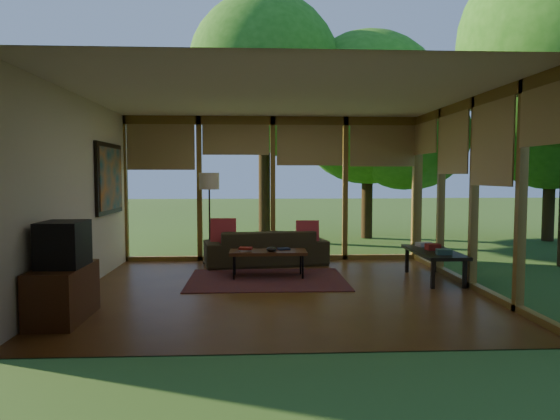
{
  "coord_description": "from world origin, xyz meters",
  "views": [
    {
      "loc": [
        -0.35,
        -6.89,
        1.61
      ],
      "look_at": [
        0.04,
        0.7,
        1.07
      ],
      "focal_mm": 32.0,
      "sensor_mm": 36.0,
      "label": 1
    }
  ],
  "objects": [
    {
      "name": "console_book_c",
      "position": [
        2.4,
        1.01,
        0.49
      ],
      "size": [
        0.27,
        0.22,
        0.06
      ],
      "primitive_type": "cube",
      "rotation": [
        0.0,
        0.0,
        0.26
      ],
      "color": "#AEA69E",
      "rests_on": "side_console"
    },
    {
      "name": "television",
      "position": [
        -2.45,
        -1.33,
        0.85
      ],
      "size": [
        0.45,
        0.55,
        0.5
      ],
      "primitive_type": "cube",
      "color": "black",
      "rests_on": "media_cabinet"
    },
    {
      "name": "rug",
      "position": [
        -0.16,
        0.68,
        0.01
      ],
      "size": [
        2.39,
        1.69,
        0.01
      ],
      "primitive_type": "cube",
      "color": "maroon",
      "rests_on": "floor"
    },
    {
      "name": "ct_book_lower",
      "position": [
        -0.49,
        0.81,
        0.44
      ],
      "size": [
        0.21,
        0.18,
        0.03
      ],
      "primitive_type": "cube",
      "rotation": [
        0.0,
        0.0,
        0.27
      ],
      "color": "#AEA69E",
      "rests_on": "coffee_table"
    },
    {
      "name": "ct_book_side",
      "position": [
        0.11,
        0.94,
        0.44
      ],
      "size": [
        0.21,
        0.18,
        0.03
      ],
      "primitive_type": "cube",
      "rotation": [
        0.0,
        0.0,
        0.22
      ],
      "color": "#161C31",
      "rests_on": "coffee_table"
    },
    {
      "name": "tree_nw",
      "position": [
        -0.1,
        5.35,
        4.11
      ],
      "size": [
        3.65,
        3.65,
        5.95
      ],
      "color": "#322412",
      "rests_on": "ground"
    },
    {
      "name": "tree_ne",
      "position": [
        2.53,
        5.8,
        3.3
      ],
      "size": [
        3.86,
        3.86,
        5.23
      ],
      "color": "#322412",
      "rests_on": "ground"
    },
    {
      "name": "window_wall_back",
      "position": [
        0.0,
        2.5,
        1.35
      ],
      "size": [
        5.5,
        0.12,
        2.7
      ],
      "primitive_type": "cube",
      "color": "olive",
      "rests_on": "ground"
    },
    {
      "name": "wall_painting",
      "position": [
        -2.71,
        1.4,
        1.55
      ],
      "size": [
        0.06,
        1.35,
        1.15
      ],
      "color": "black",
      "rests_on": "wall_left"
    },
    {
      "name": "pillow_left",
      "position": [
        -0.9,
        1.95,
        0.6
      ],
      "size": [
        0.45,
        0.24,
        0.47
      ],
      "primitive_type": "cube",
      "rotation": [
        -0.21,
        0.0,
        0.0
      ],
      "color": "maroon",
      "rests_on": "sofa"
    },
    {
      "name": "floor",
      "position": [
        0.0,
        0.0,
        0.0
      ],
      "size": [
        5.5,
        5.5,
        0.0
      ],
      "primitive_type": "plane",
      "color": "brown",
      "rests_on": "ground"
    },
    {
      "name": "exterior_lawn",
      "position": [
        8.0,
        8.0,
        -0.01
      ],
      "size": [
        40.0,
        40.0,
        0.0
      ],
      "primitive_type": "plane",
      "color": "#305520",
      "rests_on": "ground"
    },
    {
      "name": "wall_front",
      "position": [
        0.0,
        -2.5,
        1.35
      ],
      "size": [
        5.5,
        0.04,
        2.7
      ],
      "primitive_type": "cube",
      "color": "beige",
      "rests_on": "ground"
    },
    {
      "name": "sofa",
      "position": [
        -0.15,
        2.0,
        0.32
      ],
      "size": [
        2.27,
        1.2,
        0.63
      ],
      "primitive_type": "imported",
      "rotation": [
        0.0,
        0.0,
        3.32
      ],
      "color": "#322C19",
      "rests_on": "floor"
    },
    {
      "name": "window_wall_right",
      "position": [
        2.75,
        0.0,
        1.35
      ],
      "size": [
        0.12,
        5.0,
        2.7
      ],
      "primitive_type": "cube",
      "color": "olive",
      "rests_on": "ground"
    },
    {
      "name": "side_console",
      "position": [
        2.4,
        0.56,
        0.41
      ],
      "size": [
        0.6,
        1.4,
        0.46
      ],
      "color": "black",
      "rests_on": "floor"
    },
    {
      "name": "floor_lamp",
      "position": [
        -1.16,
        2.18,
        1.41
      ],
      "size": [
        0.36,
        0.36,
        1.65
      ],
      "color": "black",
      "rests_on": "floor"
    },
    {
      "name": "wall_left",
      "position": [
        -2.75,
        0.0,
        1.35
      ],
      "size": [
        0.04,
        5.0,
        2.7
      ],
      "primitive_type": "cube",
      "color": "beige",
      "rests_on": "ground"
    },
    {
      "name": "ct_bowl",
      "position": [
        -0.09,
        0.76,
        0.46
      ],
      "size": [
        0.16,
        0.16,
        0.07
      ],
      "primitive_type": "ellipsoid",
      "color": "black",
      "rests_on": "coffee_table"
    },
    {
      "name": "coffee_table",
      "position": [
        -0.14,
        0.86,
        0.39
      ],
      "size": [
        1.2,
        0.5,
        0.43
      ],
      "color": "#4F2A15",
      "rests_on": "floor"
    },
    {
      "name": "media_cabinet",
      "position": [
        -2.47,
        -1.33,
        0.3
      ],
      "size": [
        0.5,
        1.0,
        0.6
      ],
      "primitive_type": "cube",
      "color": "#4F2A15",
      "rests_on": "floor"
    },
    {
      "name": "pillow_right",
      "position": [
        0.6,
        1.95,
        0.58
      ],
      "size": [
        0.4,
        0.22,
        0.42
      ],
      "primitive_type": "cube",
      "rotation": [
        -0.21,
        0.0,
        0.0
      ],
      "color": "maroon",
      "rests_on": "sofa"
    },
    {
      "name": "console_book_b",
      "position": [
        2.4,
        0.61,
        0.5
      ],
      "size": [
        0.22,
        0.17,
        0.09
      ],
      "primitive_type": "cube",
      "rotation": [
        0.0,
        0.0,
        0.1
      ],
      "color": "maroon",
      "rests_on": "side_console"
    },
    {
      "name": "console_book_a",
      "position": [
        2.4,
        0.16,
        0.49
      ],
      "size": [
        0.23,
        0.19,
        0.08
      ],
      "primitive_type": "cube",
      "rotation": [
        0.0,
        0.0,
        -0.16
      ],
      "color": "#31574F",
      "rests_on": "side_console"
    },
    {
      "name": "ceiling",
      "position": [
        0.0,
        0.0,
        2.7
      ],
      "size": [
        5.5,
        5.5,
        0.0
      ],
      "primitive_type": "plane",
      "rotation": [
        3.14,
        0.0,
        0.0
      ],
      "color": "silver",
      "rests_on": "ground"
    },
    {
      "name": "tree_far",
      "position": [
        6.55,
        4.95,
        2.87
      ],
      "size": [
        3.24,
        3.24,
        4.5
      ],
      "color": "#322412",
      "rests_on": "ground"
    },
    {
      "name": "ct_book_upper",
      "position": [
        -0.49,
        0.81,
        0.47
      ],
      "size": [
        0.22,
        0.18,
        0.03
      ],
      "primitive_type": "cube",
      "rotation": [
        0.0,
        0.0,
        -0.14
      ],
      "color": "maroon",
      "rests_on": "coffee_table"
    }
  ]
}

